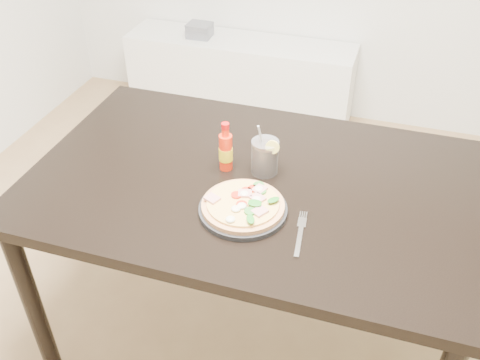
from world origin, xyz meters
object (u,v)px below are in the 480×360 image
(dining_table, at_px, (251,199))
(pizza, at_px, (244,204))
(hot_sauce_bottle, at_px, (226,151))
(media_console, at_px, (240,78))
(cola_cup, at_px, (265,157))
(fork, at_px, (300,232))
(plate, at_px, (243,210))

(dining_table, height_order, pizza, pizza)
(hot_sauce_bottle, relative_size, media_console, 0.12)
(dining_table, distance_m, hot_sauce_bottle, 0.18)
(pizza, bearing_deg, cola_cup, 88.88)
(media_console, bearing_deg, hot_sauce_bottle, -73.97)
(hot_sauce_bottle, relative_size, fork, 0.89)
(cola_cup, height_order, media_console, cola_cup)
(dining_table, xyz_separation_m, media_console, (-0.56, 1.63, -0.42))
(dining_table, relative_size, pizza, 5.80)
(dining_table, bearing_deg, hot_sauce_bottle, 162.75)
(fork, xyz_separation_m, media_console, (-0.76, 1.83, -0.50))
(plate, relative_size, hot_sauce_bottle, 1.54)
(dining_table, xyz_separation_m, pizza, (0.02, -0.16, 0.11))
(dining_table, distance_m, pizza, 0.20)
(cola_cup, distance_m, fork, 0.31)
(hot_sauce_bottle, distance_m, fork, 0.38)
(cola_cup, bearing_deg, plate, -91.55)
(pizza, bearing_deg, plate, -140.79)
(plate, bearing_deg, media_console, 107.84)
(dining_table, xyz_separation_m, hot_sauce_bottle, (-0.09, 0.03, 0.15))
(pizza, bearing_deg, media_console, 107.90)
(hot_sauce_bottle, xyz_separation_m, media_console, (-0.46, 1.60, -0.57))
(dining_table, relative_size, plate, 5.42)
(media_console, bearing_deg, plate, -72.16)
(cola_cup, bearing_deg, pizza, -91.12)
(pizza, bearing_deg, hot_sauce_bottle, 121.92)
(fork, bearing_deg, dining_table, 129.06)
(plate, height_order, pizza, pizza)
(pizza, height_order, hot_sauce_bottle, hot_sauce_bottle)
(hot_sauce_bottle, xyz_separation_m, cola_cup, (0.12, 0.02, -0.01))
(pizza, bearing_deg, fork, -12.42)
(fork, bearing_deg, media_console, 106.35)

